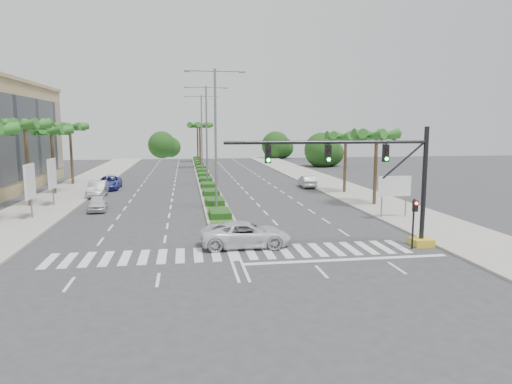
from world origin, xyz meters
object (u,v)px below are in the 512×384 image
car_crossing (246,234)px  car_right (307,181)px  car_parked_b (98,189)px  car_parked_d (109,181)px  car_parked_c (109,183)px  car_parked_a (97,203)px

car_crossing → car_right: bearing=-22.3°
car_parked_b → car_parked_d: car_parked_b is taller
car_parked_b → car_crossing: size_ratio=0.90×
car_parked_b → car_right: bearing=6.5°
car_parked_c → car_crossing: bearing=-67.2°
car_parked_d → car_right: size_ratio=1.04×
car_parked_c → car_right: (23.24, -1.91, -0.05)m
car_parked_b → car_crossing: (12.59, -22.31, -0.05)m
car_parked_c → car_crossing: car_crossing is taller
car_parked_d → car_crossing: (12.71, -30.35, 0.11)m
car_parked_d → car_parked_b: bearing=-85.0°
car_parked_a → car_parked_d: bearing=89.7°
car_parked_b → car_right: 23.77m
car_parked_d → car_crossing: bearing=-63.1°
car_parked_b → car_crossing: 25.62m
car_parked_a → car_parked_c: car_parked_c is taller
car_parked_d → car_right: bearing=-6.3°
car_parked_a → car_crossing: 17.69m
car_parked_b → car_parked_c: size_ratio=0.90×
car_parked_b → car_right: car_parked_b is taller
car_crossing → car_right: size_ratio=1.27×
car_parked_a → car_parked_b: 8.65m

